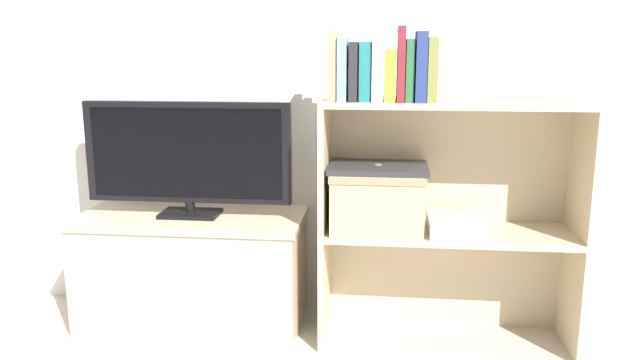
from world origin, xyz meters
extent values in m
plane|color=#BCB2A3|center=(0.00, 0.00, 0.00)|extent=(16.00, 16.00, 0.00)
cube|color=silver|center=(0.00, 0.42, 1.20)|extent=(10.00, 0.05, 2.40)
cube|color=#CCB793|center=(-0.50, 0.19, 0.21)|extent=(0.84, 0.39, 0.42)
cube|color=#CCB793|center=(-0.50, 0.19, 0.43)|extent=(0.86, 0.41, 0.02)
cube|color=black|center=(-0.50, 0.19, 0.45)|extent=(0.22, 0.14, 0.02)
cylinder|color=black|center=(-0.50, 0.19, 0.48)|extent=(0.04, 0.04, 0.04)
cube|color=black|center=(-0.50, 0.19, 0.69)|extent=(0.78, 0.03, 0.38)
cube|color=black|center=(-0.50, 0.17, 0.69)|extent=(0.72, 0.00, 0.33)
cube|color=#CCB793|center=(0.02, 0.15, 0.21)|extent=(0.02, 0.31, 0.43)
cube|color=#CCB793|center=(0.91, 0.15, 0.21)|extent=(0.02, 0.31, 0.43)
cube|color=#CCB793|center=(0.47, 0.30, 0.21)|extent=(0.88, 0.02, 0.43)
cube|color=#CCB793|center=(0.47, 0.15, 0.42)|extent=(0.88, 0.31, 0.02)
cube|color=#CCB793|center=(0.02, 0.15, 0.66)|extent=(0.02, 0.31, 0.47)
cube|color=#CCB793|center=(0.91, 0.15, 0.66)|extent=(0.02, 0.31, 0.47)
cube|color=#CCB793|center=(0.47, 0.30, 0.66)|extent=(0.88, 0.02, 0.47)
cube|color=#CCB793|center=(0.47, 0.15, 0.88)|extent=(0.88, 0.31, 0.02)
cube|color=tan|center=(0.05, 0.10, 1.01)|extent=(0.03, 0.14, 0.23)
cube|color=#709ECC|center=(0.08, 0.10, 1.00)|extent=(0.03, 0.15, 0.21)
cube|color=#232328|center=(0.12, 0.10, 0.99)|extent=(0.03, 0.14, 0.20)
cube|color=#1E7075|center=(0.16, 0.10, 0.99)|extent=(0.04, 0.12, 0.20)
cube|color=silver|center=(0.20, 0.10, 1.02)|extent=(0.04, 0.14, 0.25)
cube|color=gold|center=(0.24, 0.10, 0.98)|extent=(0.04, 0.15, 0.17)
cube|color=maroon|center=(0.28, 0.10, 1.02)|extent=(0.03, 0.16, 0.25)
cube|color=#286638|center=(0.31, 0.10, 1.00)|extent=(0.03, 0.14, 0.21)
cube|color=navy|center=(0.35, 0.10, 1.01)|extent=(0.04, 0.16, 0.23)
cube|color=olive|center=(0.38, 0.10, 1.00)|extent=(0.03, 0.16, 0.21)
cube|color=white|center=(0.86, 0.15, 0.94)|extent=(0.05, 0.04, 0.09)
cylinder|color=silver|center=(0.86, 0.15, 1.00)|extent=(0.01, 0.01, 0.03)
cube|color=tan|center=(0.21, 0.14, 0.54)|extent=(0.32, 0.27, 0.22)
cube|color=#917E5B|center=(0.21, 0.14, 0.63)|extent=(0.33, 0.28, 0.02)
cube|color=#2D2D33|center=(0.21, 0.14, 0.65)|extent=(0.35, 0.24, 0.02)
cylinder|color=#99999E|center=(0.21, 0.14, 0.67)|extent=(0.02, 0.02, 0.00)
cube|color=#B2B2B7|center=(0.49, 0.12, 0.46)|extent=(0.20, 0.22, 0.05)
camera|label=1|loc=(0.23, -2.04, 1.08)|focal=35.00mm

